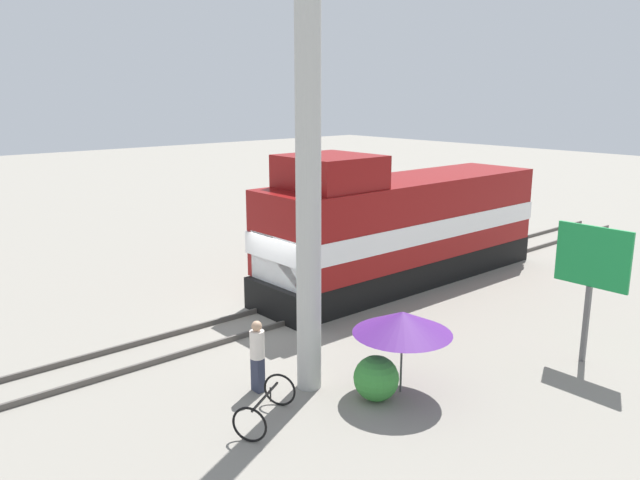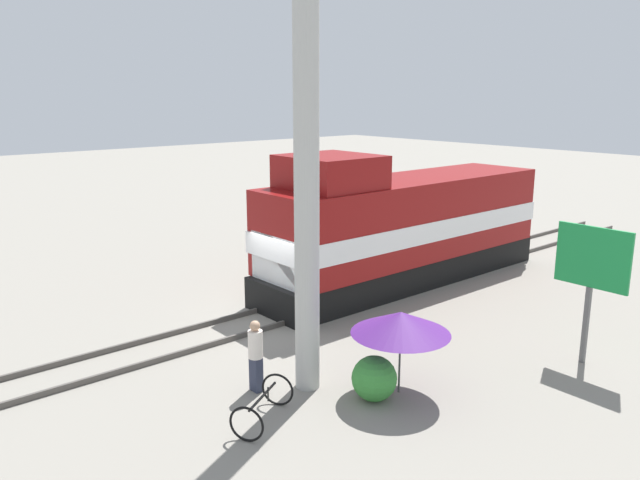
% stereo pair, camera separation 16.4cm
% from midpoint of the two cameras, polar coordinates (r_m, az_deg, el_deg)
% --- Properties ---
extents(ground_plane, '(120.00, 120.00, 0.00)m').
position_cam_midpoint_polar(ground_plane, '(19.62, -3.61, -6.87)').
color(ground_plane, gray).
extents(rail_near, '(0.08, 40.91, 0.15)m').
position_cam_midpoint_polar(rail_near, '(20.14, -4.86, -6.12)').
color(rail_near, '#4C4742').
rests_on(rail_near, ground_plane).
extents(rail_far, '(0.08, 40.91, 0.15)m').
position_cam_midpoint_polar(rail_far, '(19.06, -2.29, -7.23)').
color(rail_far, '#4C4742').
rests_on(rail_far, ground_plane).
extents(locomotive, '(3.00, 12.23, 4.85)m').
position_cam_midpoint_polar(locomotive, '(22.46, 6.96, 1.13)').
color(locomotive, black).
rests_on(locomotive, ground_plane).
extents(utility_pole, '(1.80, 0.57, 10.70)m').
position_cam_midpoint_polar(utility_pole, '(13.61, -1.43, 7.47)').
color(utility_pole, '#B2B2AD').
rests_on(utility_pole, ground_plane).
extents(vendor_umbrella, '(2.28, 2.28, 1.96)m').
position_cam_midpoint_polar(vendor_umbrella, '(14.32, 7.23, -7.49)').
color(vendor_umbrella, '#4C4C4C').
rests_on(vendor_umbrella, ground_plane).
extents(billboard_sign, '(1.89, 0.12, 3.56)m').
position_cam_midpoint_polar(billboard_sign, '(16.93, 23.35, -2.05)').
color(billboard_sign, '#595959').
rests_on(billboard_sign, ground_plane).
extents(shrub_cluster, '(1.03, 1.03, 1.03)m').
position_cam_midpoint_polar(shrub_cluster, '(14.39, 4.83, -12.48)').
color(shrub_cluster, '#388C38').
rests_on(shrub_cluster, ground_plane).
extents(person_bystander, '(0.34, 0.34, 1.72)m').
position_cam_midpoint_polar(person_bystander, '(14.61, -6.07, -10.27)').
color(person_bystander, '#2D3347').
rests_on(person_bystander, ground_plane).
extents(bicycle, '(1.47, 1.78, 0.76)m').
position_cam_midpoint_polar(bicycle, '(13.54, -5.37, -14.85)').
color(bicycle, black).
rests_on(bicycle, ground_plane).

